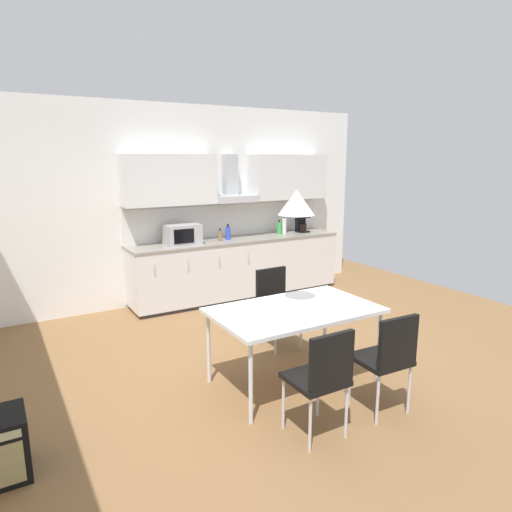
{
  "coord_description": "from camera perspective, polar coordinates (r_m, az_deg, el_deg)",
  "views": [
    {
      "loc": [
        -2.21,
        -3.65,
        2.07
      ],
      "look_at": [
        0.32,
        0.66,
        1.0
      ],
      "focal_mm": 32.0,
      "sensor_mm": 36.0,
      "label": 1
    }
  ],
  "objects": [
    {
      "name": "microwave",
      "position": [
        6.45,
        -9.21,
        2.71
      ],
      "size": [
        0.48,
        0.35,
        0.28
      ],
      "color": "#ADADB2",
      "rests_on": "kitchen_counter"
    },
    {
      "name": "chair_near_left",
      "position": [
        3.48,
        8.29,
        -14.29
      ],
      "size": [
        0.4,
        0.4,
        0.87
      ],
      "color": "black",
      "rests_on": "ground_plane"
    },
    {
      "name": "upper_wall_cabinets",
      "position": [
        6.87,
        -2.92,
        9.59
      ],
      "size": [
        3.27,
        0.4,
        0.7
      ],
      "color": "silver"
    },
    {
      "name": "bottle_green",
      "position": [
        7.24,
        2.92,
        3.52
      ],
      "size": [
        0.07,
        0.07,
        0.23
      ],
      "color": "green",
      "rests_on": "kitchen_counter"
    },
    {
      "name": "ground_plane",
      "position": [
        4.74,
        0.71,
        -13.93
      ],
      "size": [
        8.25,
        7.81,
        0.02
      ],
      "primitive_type": "cube",
      "color": "brown"
    },
    {
      "name": "dining_table",
      "position": [
        4.23,
        4.84,
        -7.1
      ],
      "size": [
        1.5,
        0.91,
        0.73
      ],
      "color": "white",
      "rests_on": "ground_plane"
    },
    {
      "name": "wall_back",
      "position": [
        6.71,
        -11.13,
        6.25
      ],
      "size": [
        6.6,
        0.1,
        2.83
      ],
      "primitive_type": "cube",
      "color": "white",
      "rests_on": "ground_plane"
    },
    {
      "name": "bottle_white",
      "position": [
        7.3,
        3.55,
        3.84
      ],
      "size": [
        0.07,
        0.07,
        0.3
      ],
      "color": "white",
      "rests_on": "kitchen_counter"
    },
    {
      "name": "chair_near_right",
      "position": [
        3.9,
        16.19,
        -11.65
      ],
      "size": [
        0.42,
        0.42,
        0.87
      ],
      "color": "black",
      "rests_on": "ground_plane"
    },
    {
      "name": "chair_far_right",
      "position": [
        5.11,
        2.47,
        -5.44
      ],
      "size": [
        0.41,
        0.41,
        0.87
      ],
      "color": "black",
      "rests_on": "ground_plane"
    },
    {
      "name": "bottle_brown",
      "position": [
        6.64,
        -4.51,
        2.56
      ],
      "size": [
        0.06,
        0.06,
        0.18
      ],
      "color": "brown",
      "rests_on": "kitchen_counter"
    },
    {
      "name": "backsplash_tile",
      "position": [
        7.06,
        -3.45,
        4.49
      ],
      "size": [
        3.27,
        0.02,
        0.48
      ],
      "primitive_type": "cube",
      "color": "silver",
      "rests_on": "kitchen_counter"
    },
    {
      "name": "bottle_blue",
      "position": [
        6.74,
        -3.53,
        2.89
      ],
      "size": [
        0.07,
        0.07,
        0.23
      ],
      "color": "blue",
      "rests_on": "kitchen_counter"
    },
    {
      "name": "pendant_lamp",
      "position": [
        4.01,
        5.09,
        6.69
      ],
      "size": [
        0.32,
        0.32,
        0.22
      ],
      "primitive_type": "cone",
      "color": "silver"
    },
    {
      "name": "kitchen_counter",
      "position": [
        6.93,
        -2.26,
        -1.43
      ],
      "size": [
        3.29,
        0.65,
        0.9
      ],
      "color": "#333333",
      "rests_on": "ground_plane"
    },
    {
      "name": "coffee_maker",
      "position": [
        7.46,
        5.72,
        4.14
      ],
      "size": [
        0.18,
        0.19,
        0.3
      ],
      "color": "black",
      "rests_on": "kitchen_counter"
    }
  ]
}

